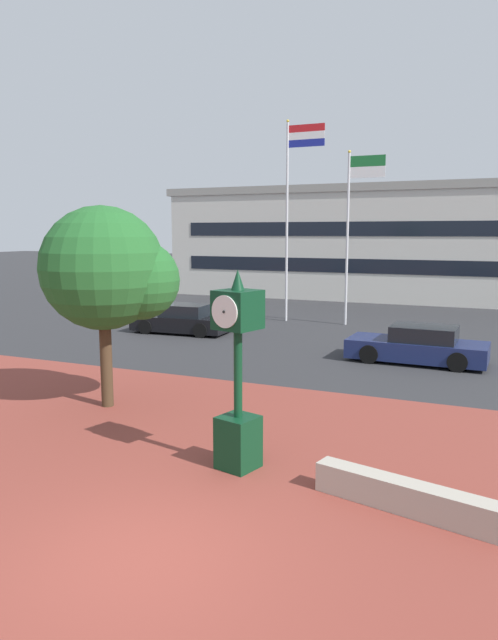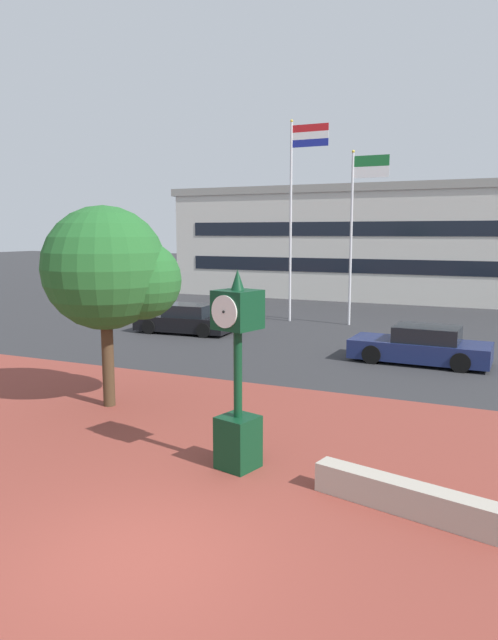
# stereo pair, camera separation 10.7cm
# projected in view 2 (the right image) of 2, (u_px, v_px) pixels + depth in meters

# --- Properties ---
(ground_plane) EXTENTS (200.00, 200.00, 0.00)m
(ground_plane) POSITION_uv_depth(u_px,v_px,m) (139.00, 558.00, 8.00)
(ground_plane) COLOR #2D2D30
(plaza_brick_paving) EXTENTS (44.00, 13.19, 0.01)m
(plaza_brick_paving) POSITION_uv_depth(u_px,v_px,m) (224.00, 484.00, 10.34)
(plaza_brick_paving) COLOR brown
(plaza_brick_paving) RESTS_ON ground
(planter_wall) EXTENTS (3.20, 1.14, 0.50)m
(planter_wall) POSITION_uv_depth(u_px,v_px,m) (408.00, 498.00, 9.24)
(planter_wall) COLOR #ADA393
(planter_wall) RESTS_ON ground
(street_clock) EXTENTS (0.87, 0.90, 3.76)m
(street_clock) POSITION_uv_depth(u_px,v_px,m) (238.00, 379.00, 10.82)
(street_clock) COLOR #0C381E
(street_clock) RESTS_ON ground
(plaza_tree) EXTENTS (3.32, 3.08, 5.08)m
(plaza_tree) POSITION_uv_depth(u_px,v_px,m) (113.00, 271.00, 14.54)
(plaza_tree) COLOR #42301E
(plaza_tree) RESTS_ON ground
(car_street_mid) EXTENTS (4.65, 2.04, 1.28)m
(car_street_mid) POSITION_uv_depth(u_px,v_px,m) (421.00, 346.00, 19.85)
(car_street_mid) COLOR navy
(car_street_mid) RESTS_ON ground
(car_street_far) EXTENTS (4.35, 2.01, 1.28)m
(car_street_far) POSITION_uv_depth(u_px,v_px,m) (186.00, 320.00, 25.79)
(car_street_far) COLOR black
(car_street_far) RESTS_ON ground
(flagpole_primary) EXTENTS (1.91, 0.14, 9.75)m
(flagpole_primary) POSITION_uv_depth(u_px,v_px,m) (295.00, 202.00, 28.39)
(flagpole_primary) COLOR silver
(flagpole_primary) RESTS_ON ground
(flagpole_secondary) EXTENTS (1.74, 0.14, 8.17)m
(flagpole_secondary) POSITION_uv_depth(u_px,v_px,m) (356.00, 221.00, 27.30)
(flagpole_secondary) COLOR silver
(flagpole_secondary) RESTS_ON ground
(civic_building) EXTENTS (31.90, 10.81, 7.43)m
(civic_building) POSITION_uv_depth(u_px,v_px,m) (412.00, 242.00, 40.25)
(civic_building) COLOR beige
(civic_building) RESTS_ON ground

